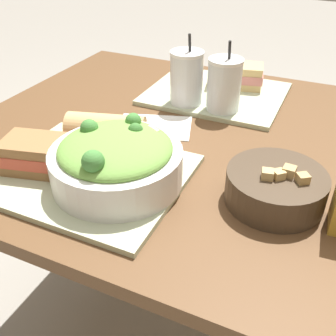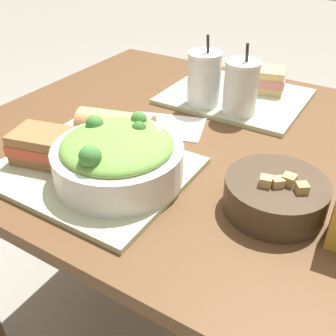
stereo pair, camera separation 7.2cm
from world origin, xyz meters
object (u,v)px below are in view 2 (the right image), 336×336
(sandwich_near, at_px, (49,147))
(drink_cup_red, at_px, (241,89))
(napkin_folded, at_px, (167,126))
(salad_bowl, at_px, (118,156))
(baguette_near, at_px, (117,126))
(drink_cup_dark, at_px, (204,80))
(sandwich_far, at_px, (258,79))
(soup_bowl, at_px, (275,194))

(sandwich_near, xyz_separation_m, drink_cup_red, (0.24, 0.41, 0.03))
(napkin_folded, bearing_deg, salad_bowl, -79.96)
(baguette_near, distance_m, drink_cup_red, 0.32)
(sandwich_near, bearing_deg, napkin_folded, 53.05)
(salad_bowl, bearing_deg, drink_cup_dark, 92.86)
(sandwich_near, xyz_separation_m, baguette_near, (0.06, 0.14, 0.00))
(baguette_near, bearing_deg, sandwich_far, -36.25)
(baguette_near, distance_m, sandwich_far, 0.47)
(sandwich_near, bearing_deg, salad_bowl, -4.91)
(sandwich_far, xyz_separation_m, napkin_folded, (-0.11, -0.31, -0.04))
(drink_cup_dark, xyz_separation_m, napkin_folded, (-0.02, -0.14, -0.07))
(sandwich_near, bearing_deg, drink_cup_dark, 57.55)
(drink_cup_red, bearing_deg, salad_bowl, -101.97)
(sandwich_far, distance_m, drink_cup_dark, 0.19)
(salad_bowl, bearing_deg, soup_bowl, 15.22)
(drink_cup_red, relative_size, napkin_folded, 0.86)
(soup_bowl, height_order, drink_cup_dark, drink_cup_dark)
(drink_cup_dark, height_order, napkin_folded, drink_cup_dark)
(baguette_near, bearing_deg, salad_bowl, -157.03)
(baguette_near, xyz_separation_m, napkin_folded, (0.05, 0.13, -0.04))
(drink_cup_dark, bearing_deg, sandwich_near, -108.58)
(sandwich_far, bearing_deg, napkin_folded, -123.00)
(soup_bowl, xyz_separation_m, drink_cup_dark, (-0.30, 0.31, 0.04))
(soup_bowl, height_order, napkin_folded, soup_bowl)
(soup_bowl, height_order, drink_cup_red, drink_cup_red)
(soup_bowl, bearing_deg, baguette_near, 174.06)
(baguette_near, height_order, drink_cup_dark, drink_cup_dark)
(sandwich_far, height_order, drink_cup_dark, drink_cup_dark)
(sandwich_far, distance_m, napkin_folded, 0.33)
(napkin_folded, bearing_deg, sandwich_far, 70.04)
(salad_bowl, bearing_deg, drink_cup_red, 78.03)
(drink_cup_dark, distance_m, drink_cup_red, 0.10)
(drink_cup_dark, bearing_deg, soup_bowl, -46.01)
(soup_bowl, relative_size, drink_cup_red, 1.01)
(napkin_folded, bearing_deg, sandwich_near, -113.08)
(sandwich_near, relative_size, baguette_near, 0.90)
(salad_bowl, height_order, napkin_folded, salad_bowl)
(soup_bowl, distance_m, drink_cup_dark, 0.43)
(sandwich_far, height_order, napkin_folded, sandwich_far)
(soup_bowl, height_order, sandwich_near, soup_bowl)
(salad_bowl, relative_size, drink_cup_red, 1.40)
(baguette_near, bearing_deg, drink_cup_red, -48.72)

